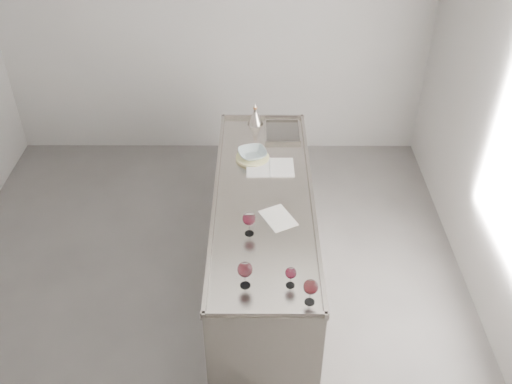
{
  "coord_description": "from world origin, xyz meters",
  "views": [
    {
      "loc": [
        0.46,
        -3.17,
        3.57
      ],
      "look_at": [
        0.44,
        0.24,
        1.02
      ],
      "focal_mm": 40.0,
      "sensor_mm": 36.0,
      "label": 1
    }
  ],
  "objects_px": {
    "wine_funnel": "(255,118)",
    "wine_glass_middle": "(249,219)",
    "wine_glass_small": "(291,274)",
    "wine_glass_left": "(245,270)",
    "notebook": "(270,167)",
    "ceramic_bowl": "(253,154)",
    "wine_glass_right": "(311,287)",
    "counter": "(263,241)"
  },
  "relations": [
    {
      "from": "counter",
      "to": "notebook",
      "type": "bearing_deg",
      "value": 81.25
    },
    {
      "from": "counter",
      "to": "notebook",
      "type": "height_order",
      "value": "counter"
    },
    {
      "from": "wine_glass_left",
      "to": "counter",
      "type": "bearing_deg",
      "value": 82.64
    },
    {
      "from": "wine_glass_middle",
      "to": "wine_glass_right",
      "type": "distance_m",
      "value": 0.74
    },
    {
      "from": "wine_glass_right",
      "to": "wine_glass_small",
      "type": "bearing_deg",
      "value": 128.7
    },
    {
      "from": "wine_glass_middle",
      "to": "wine_glass_small",
      "type": "height_order",
      "value": "wine_glass_middle"
    },
    {
      "from": "counter",
      "to": "wine_glass_middle",
      "type": "bearing_deg",
      "value": -103.01
    },
    {
      "from": "wine_glass_middle",
      "to": "wine_glass_small",
      "type": "relative_size",
      "value": 1.25
    },
    {
      "from": "wine_glass_right",
      "to": "wine_funnel",
      "type": "bearing_deg",
      "value": 99.04
    },
    {
      "from": "wine_glass_middle",
      "to": "wine_funnel",
      "type": "bearing_deg",
      "value": 88.72
    },
    {
      "from": "counter",
      "to": "wine_glass_right",
      "type": "distance_m",
      "value": 1.26
    },
    {
      "from": "wine_glass_small",
      "to": "wine_funnel",
      "type": "height_order",
      "value": "wine_funnel"
    },
    {
      "from": "wine_funnel",
      "to": "wine_glass_right",
      "type": "bearing_deg",
      "value": -80.96
    },
    {
      "from": "wine_glass_left",
      "to": "wine_funnel",
      "type": "xyz_separation_m",
      "value": [
        0.05,
        2.02,
        -0.07
      ]
    },
    {
      "from": "notebook",
      "to": "ceramic_bowl",
      "type": "height_order",
      "value": "ceramic_bowl"
    },
    {
      "from": "wine_glass_left",
      "to": "wine_funnel",
      "type": "relative_size",
      "value": 0.88
    },
    {
      "from": "counter",
      "to": "wine_funnel",
      "type": "relative_size",
      "value": 11.28
    },
    {
      "from": "wine_glass_left",
      "to": "notebook",
      "type": "distance_m",
      "value": 1.33
    },
    {
      "from": "counter",
      "to": "notebook",
      "type": "xyz_separation_m",
      "value": [
        0.06,
        0.37,
        0.47
      ]
    },
    {
      "from": "wine_glass_left",
      "to": "wine_glass_small",
      "type": "relative_size",
      "value": 1.29
    },
    {
      "from": "counter",
      "to": "wine_glass_left",
      "type": "bearing_deg",
      "value": -97.36
    },
    {
      "from": "wine_glass_right",
      "to": "wine_funnel",
      "type": "xyz_separation_m",
      "value": [
        -0.34,
        2.16,
        -0.06
      ]
    },
    {
      "from": "counter",
      "to": "ceramic_bowl",
      "type": "height_order",
      "value": "ceramic_bowl"
    },
    {
      "from": "ceramic_bowl",
      "to": "notebook",
      "type": "bearing_deg",
      "value": -43.57
    },
    {
      "from": "wine_glass_left",
      "to": "wine_glass_small",
      "type": "xyz_separation_m",
      "value": [
        0.28,
        0.0,
        -0.03
      ]
    },
    {
      "from": "wine_glass_middle",
      "to": "wine_glass_right",
      "type": "bearing_deg",
      "value": -59.3
    },
    {
      "from": "notebook",
      "to": "counter",
      "type": "bearing_deg",
      "value": -99.42
    },
    {
      "from": "wine_glass_right",
      "to": "ceramic_bowl",
      "type": "xyz_separation_m",
      "value": [
        -0.36,
        1.59,
        -0.08
      ]
    },
    {
      "from": "wine_glass_left",
      "to": "wine_glass_small",
      "type": "height_order",
      "value": "wine_glass_left"
    },
    {
      "from": "wine_glass_right",
      "to": "ceramic_bowl",
      "type": "relative_size",
      "value": 0.77
    },
    {
      "from": "notebook",
      "to": "ceramic_bowl",
      "type": "xyz_separation_m",
      "value": [
        -0.15,
        0.14,
        0.04
      ]
    },
    {
      "from": "wine_glass_left",
      "to": "ceramic_bowl",
      "type": "relative_size",
      "value": 0.81
    },
    {
      "from": "counter",
      "to": "ceramic_bowl",
      "type": "xyz_separation_m",
      "value": [
        -0.09,
        0.51,
        0.52
      ]
    },
    {
      "from": "notebook",
      "to": "ceramic_bowl",
      "type": "distance_m",
      "value": 0.2
    },
    {
      "from": "wine_glass_left",
      "to": "wine_funnel",
      "type": "distance_m",
      "value": 2.02
    },
    {
      "from": "counter",
      "to": "wine_glass_small",
      "type": "xyz_separation_m",
      "value": [
        0.16,
        -0.94,
        0.57
      ]
    },
    {
      "from": "wine_glass_left",
      "to": "wine_glass_right",
      "type": "bearing_deg",
      "value": -19.15
    },
    {
      "from": "wine_glass_left",
      "to": "wine_glass_small",
      "type": "distance_m",
      "value": 0.29
    },
    {
      "from": "wine_glass_right",
      "to": "ceramic_bowl",
      "type": "height_order",
      "value": "wine_glass_right"
    },
    {
      "from": "wine_glass_right",
      "to": "wine_glass_small",
      "type": "relative_size",
      "value": 1.22
    },
    {
      "from": "wine_funnel",
      "to": "wine_glass_middle",
      "type": "bearing_deg",
      "value": -91.28
    },
    {
      "from": "wine_funnel",
      "to": "ceramic_bowl",
      "type": "bearing_deg",
      "value": -91.98
    }
  ]
}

